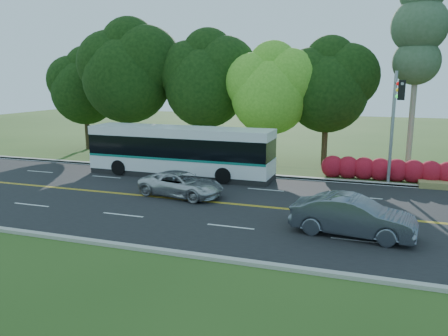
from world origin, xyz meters
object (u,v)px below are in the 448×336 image
(sedan, at_px, (353,216))
(suv, at_px, (181,184))
(traffic_signal, at_px, (395,112))
(transit_bus, at_px, (180,152))

(sedan, xyz_separation_m, suv, (-9.42, 3.56, -0.16))
(traffic_signal, height_order, transit_bus, traffic_signal)
(traffic_signal, distance_m, suv, 12.80)
(traffic_signal, xyz_separation_m, transit_bus, (-13.42, 0.06, -3.01))
(traffic_signal, xyz_separation_m, sedan, (-1.78, -8.32, -3.81))
(sedan, relative_size, suv, 1.04)
(transit_bus, bearing_deg, sedan, -34.55)
(transit_bus, relative_size, suv, 2.61)
(transit_bus, xyz_separation_m, sedan, (11.64, -8.38, -0.81))
(traffic_signal, bearing_deg, transit_bus, 179.76)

